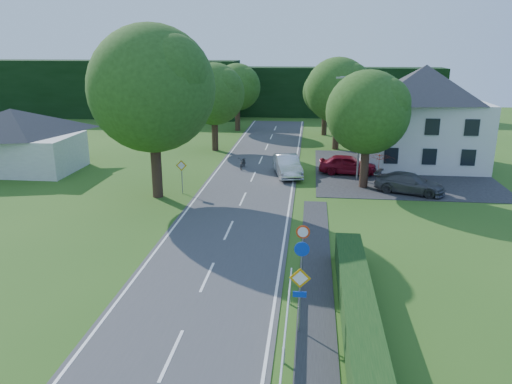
# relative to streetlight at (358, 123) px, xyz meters

# --- Properties ---
(road) EXTENTS (7.00, 80.00, 0.04)m
(road) POSITION_rel_streetlight_xyz_m (-8.06, -10.00, -4.44)
(road) COLOR #3D3D40
(road) RESTS_ON ground
(parking_pad) EXTENTS (14.00, 16.00, 0.04)m
(parking_pad) POSITION_rel_streetlight_xyz_m (3.94, 3.00, -4.44)
(parking_pad) COLOR #242426
(parking_pad) RESTS_ON ground
(line_edge_left) EXTENTS (0.12, 80.00, 0.01)m
(line_edge_left) POSITION_rel_streetlight_xyz_m (-11.31, -10.00, -4.42)
(line_edge_left) COLOR white
(line_edge_left) RESTS_ON road
(line_edge_right) EXTENTS (0.12, 80.00, 0.01)m
(line_edge_right) POSITION_rel_streetlight_xyz_m (-4.81, -10.00, -4.42)
(line_edge_right) COLOR white
(line_edge_right) RESTS_ON road
(line_centre) EXTENTS (0.12, 80.00, 0.01)m
(line_centre) POSITION_rel_streetlight_xyz_m (-8.06, -10.00, -4.42)
(line_centre) COLOR white
(line_centre) RESTS_ON road
(tree_main) EXTENTS (9.40, 9.40, 11.64)m
(tree_main) POSITION_rel_streetlight_xyz_m (-14.06, -6.00, 1.36)
(tree_main) COLOR #234514
(tree_main) RESTS_ON ground
(tree_left_far) EXTENTS (7.00, 7.00, 8.58)m
(tree_left_far) POSITION_rel_streetlight_xyz_m (-13.06, 10.00, -0.17)
(tree_left_far) COLOR #234514
(tree_left_far) RESTS_ON ground
(tree_right_far) EXTENTS (7.40, 7.40, 9.09)m
(tree_right_far) POSITION_rel_streetlight_xyz_m (-1.06, 12.00, 0.08)
(tree_right_far) COLOR #234514
(tree_right_far) RESTS_ON ground
(tree_left_back) EXTENTS (6.60, 6.60, 8.07)m
(tree_left_back) POSITION_rel_streetlight_xyz_m (-12.56, 22.00, -0.43)
(tree_left_back) COLOR #234514
(tree_left_back) RESTS_ON ground
(tree_right_back) EXTENTS (6.20, 6.20, 7.56)m
(tree_right_back) POSITION_rel_streetlight_xyz_m (-2.06, 20.00, -0.68)
(tree_right_back) COLOR #234514
(tree_right_back) RESTS_ON ground
(tree_right_mid) EXTENTS (7.00, 7.00, 8.58)m
(tree_right_mid) POSITION_rel_streetlight_xyz_m (0.44, -2.00, -0.17)
(tree_right_mid) COLOR #234514
(tree_right_mid) RESTS_ON ground
(treeline_left) EXTENTS (44.00, 6.00, 8.00)m
(treeline_left) POSITION_rel_streetlight_xyz_m (-36.06, 32.00, -0.46)
(treeline_left) COLOR black
(treeline_left) RESTS_ON ground
(treeline_right) EXTENTS (30.00, 5.00, 7.00)m
(treeline_right) POSITION_rel_streetlight_xyz_m (-0.06, 36.00, -0.96)
(treeline_right) COLOR black
(treeline_right) RESTS_ON ground
(bungalow_left) EXTENTS (11.00, 6.50, 5.20)m
(bungalow_left) POSITION_rel_streetlight_xyz_m (-28.06, 0.00, -1.75)
(bungalow_left) COLOR #B7B7B2
(bungalow_left) RESTS_ON ground
(house_white) EXTENTS (10.60, 8.40, 8.60)m
(house_white) POSITION_rel_streetlight_xyz_m (5.94, 6.00, -0.06)
(house_white) COLOR silver
(house_white) RESTS_ON ground
(streetlight) EXTENTS (2.03, 0.18, 8.00)m
(streetlight) POSITION_rel_streetlight_xyz_m (0.00, 0.00, 0.00)
(streetlight) COLOR gray
(streetlight) RESTS_ON ground
(sign_priority_right) EXTENTS (0.78, 0.09, 2.59)m
(sign_priority_right) POSITION_rel_streetlight_xyz_m (-3.76, -22.02, -2.67)
(sign_priority_right) COLOR gray
(sign_priority_right) RESTS_ON ground
(sign_roundabout) EXTENTS (0.64, 0.08, 2.37)m
(sign_roundabout) POSITION_rel_streetlight_xyz_m (-3.76, -19.02, -2.79)
(sign_roundabout) COLOR gray
(sign_roundabout) RESTS_ON ground
(sign_speed_limit) EXTENTS (0.64, 0.11, 2.37)m
(sign_speed_limit) POSITION_rel_streetlight_xyz_m (-3.76, -17.03, -2.70)
(sign_speed_limit) COLOR gray
(sign_speed_limit) RESTS_ON ground
(sign_priority_left) EXTENTS (0.78, 0.09, 2.44)m
(sign_priority_left) POSITION_rel_streetlight_xyz_m (-12.56, -5.02, -2.75)
(sign_priority_left) COLOR gray
(sign_priority_left) RESTS_ON ground
(moving_car) EXTENTS (2.80, 5.30, 1.66)m
(moving_car) POSITION_rel_streetlight_xyz_m (-5.36, 0.66, -3.59)
(moving_car) COLOR silver
(moving_car) RESTS_ON road
(motorcycle) EXTENTS (0.77, 1.95, 1.00)m
(motorcycle) POSITION_rel_streetlight_xyz_m (-9.26, 2.73, -3.92)
(motorcycle) COLOR black
(motorcycle) RESTS_ON road
(parked_car_red) EXTENTS (4.76, 2.26, 1.57)m
(parked_car_red) POSITION_rel_streetlight_xyz_m (-0.50, 1.79, -3.64)
(parked_car_red) COLOR maroon
(parked_car_red) RESTS_ON parking_pad
(parked_car_silver_a) EXTENTS (4.09, 1.46, 1.34)m
(parked_car_silver_a) POSITION_rel_streetlight_xyz_m (3.69, 6.28, -3.75)
(parked_car_silver_a) COLOR #9C9CA0
(parked_car_silver_a) RESTS_ON parking_pad
(parked_car_grey) EXTENTS (5.25, 3.60, 1.41)m
(parked_car_grey) POSITION_rel_streetlight_xyz_m (3.56, -3.19, -3.72)
(parked_car_grey) COLOR #454549
(parked_car_grey) RESTS_ON parking_pad
(parked_car_silver_b) EXTENTS (5.55, 3.32, 1.44)m
(parked_car_silver_b) POSITION_rel_streetlight_xyz_m (6.21, 4.00, -3.70)
(parked_car_silver_b) COLOR silver
(parked_car_silver_b) RESTS_ON parking_pad
(parasol) EXTENTS (2.98, 3.01, 2.10)m
(parasol) POSITION_rel_streetlight_xyz_m (1.79, 0.09, -3.37)
(parasol) COLOR #A82E0D
(parasol) RESTS_ON parking_pad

